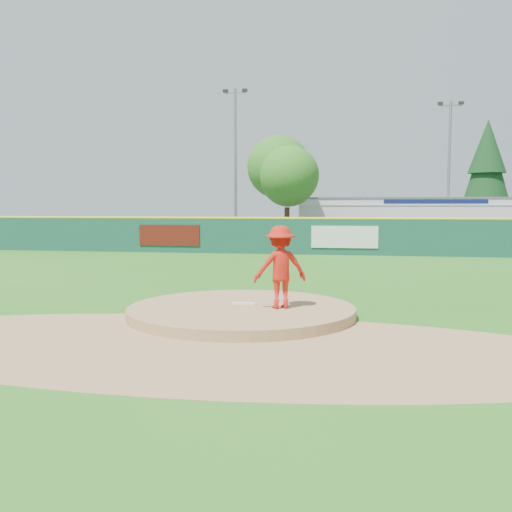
% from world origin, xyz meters
% --- Properties ---
extents(ground, '(120.00, 120.00, 0.00)m').
position_xyz_m(ground, '(0.00, 0.00, 0.00)').
color(ground, '#286B19').
rests_on(ground, ground).
extents(pitchers_mound, '(5.50, 5.50, 0.50)m').
position_xyz_m(pitchers_mound, '(0.00, 0.00, 0.00)').
color(pitchers_mound, '#9E774C').
rests_on(pitchers_mound, ground).
extents(pitching_rubber, '(0.60, 0.15, 0.04)m').
position_xyz_m(pitching_rubber, '(0.00, 0.30, 0.27)').
color(pitching_rubber, white).
rests_on(pitching_rubber, pitchers_mound).
extents(infield_dirt_arc, '(15.40, 15.40, 0.01)m').
position_xyz_m(infield_dirt_arc, '(0.00, -3.00, 0.01)').
color(infield_dirt_arc, '#9E774C').
rests_on(infield_dirt_arc, ground).
extents(parking_lot, '(44.00, 16.00, 0.02)m').
position_xyz_m(parking_lot, '(0.00, 27.00, 0.01)').
color(parking_lot, '#38383A').
rests_on(parking_lot, ground).
extents(pitcher, '(1.45, 1.16, 1.96)m').
position_xyz_m(pitcher, '(0.96, -0.07, 1.23)').
color(pitcher, red).
rests_on(pitcher, pitchers_mound).
extents(van, '(5.81, 3.39, 1.52)m').
position_xyz_m(van, '(0.38, 20.64, 0.78)').
color(van, white).
rests_on(van, parking_lot).
extents(pool_building_grp, '(15.20, 8.20, 3.31)m').
position_xyz_m(pool_building_grp, '(6.00, 31.99, 1.66)').
color(pool_building_grp, silver).
rests_on(pool_building_grp, ground).
extents(fence_banners, '(13.56, 0.04, 1.20)m').
position_xyz_m(fence_banners, '(-2.95, 17.92, 1.00)').
color(fence_banners, '#57140C').
rests_on(fence_banners, ground).
extents(playground_slide, '(0.86, 2.43, 1.34)m').
position_xyz_m(playground_slide, '(-11.46, 22.86, 0.68)').
color(playground_slide, '#1B2BE8').
rests_on(playground_slide, ground).
extents(outfield_fence, '(40.00, 0.14, 2.07)m').
position_xyz_m(outfield_fence, '(0.00, 18.00, 1.09)').
color(outfield_fence, '#154638').
rests_on(outfield_fence, ground).
extents(deciduous_tree, '(5.60, 5.60, 7.36)m').
position_xyz_m(deciduous_tree, '(-2.00, 25.00, 4.55)').
color(deciduous_tree, '#382314').
rests_on(deciduous_tree, ground).
extents(conifer_tree, '(4.40, 4.40, 9.50)m').
position_xyz_m(conifer_tree, '(13.00, 36.00, 5.54)').
color(conifer_tree, '#382314').
rests_on(conifer_tree, ground).
extents(light_pole_left, '(1.75, 0.25, 11.00)m').
position_xyz_m(light_pole_left, '(-6.00, 27.00, 6.05)').
color(light_pole_left, gray).
rests_on(light_pole_left, ground).
extents(light_pole_right, '(1.75, 0.25, 10.00)m').
position_xyz_m(light_pole_right, '(9.00, 29.00, 5.54)').
color(light_pole_right, gray).
rests_on(light_pole_right, ground).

